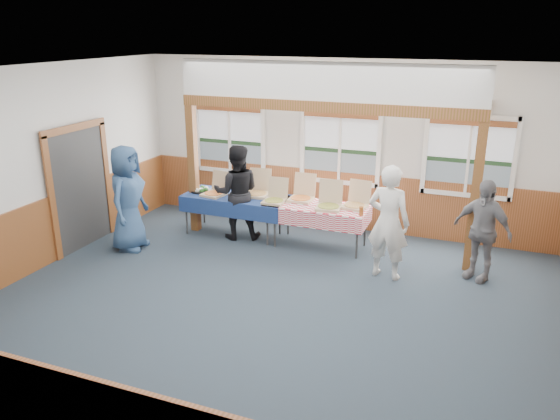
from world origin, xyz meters
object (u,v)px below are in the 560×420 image
at_px(table_left, 237,198).
at_px(table_right, 317,208).
at_px(person_grey, 482,230).
at_px(woman_white, 388,222).
at_px(woman_black, 237,192).
at_px(man_blue, 128,198).

distance_m(table_left, table_right, 1.56).
xyz_separation_m(table_left, person_grey, (4.30, -0.37, 0.09)).
distance_m(woman_white, woman_black, 2.96).
distance_m(table_left, person_grey, 4.32).
bearing_deg(table_right, woman_black, -173.62).
distance_m(woman_black, man_blue, 1.92).
bearing_deg(woman_white, man_blue, 15.71).
xyz_separation_m(table_left, woman_black, (0.08, -0.15, 0.17)).
bearing_deg(person_grey, woman_black, -155.45).
bearing_deg(person_grey, table_left, -157.41).
distance_m(table_right, person_grey, 2.77).
relative_size(table_left, woman_white, 1.18).
distance_m(table_right, man_blue, 3.28).
bearing_deg(table_right, person_grey, -6.58).
height_order(table_left, man_blue, man_blue).
bearing_deg(person_grey, woman_white, -133.77).
xyz_separation_m(table_left, man_blue, (-1.45, -1.30, 0.22)).
relative_size(table_right, man_blue, 0.98).
height_order(woman_black, person_grey, woman_black).
relative_size(table_left, woman_black, 1.22).
height_order(table_right, woman_white, woman_white).
relative_size(man_blue, person_grey, 1.16).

